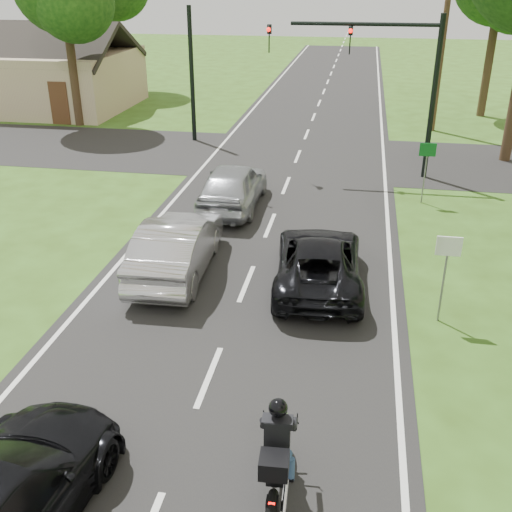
# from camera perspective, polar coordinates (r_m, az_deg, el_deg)

# --- Properties ---
(ground) EXTENTS (140.00, 140.00, 0.00)m
(ground) POSITION_cam_1_polar(r_m,az_deg,el_deg) (12.20, -4.49, -11.40)
(ground) COLOR #314D15
(ground) RESTS_ON ground
(road) EXTENTS (8.00, 100.00, 0.01)m
(road) POSITION_cam_1_polar(r_m,az_deg,el_deg) (20.91, 2.17, 5.00)
(road) COLOR black
(road) RESTS_ON ground
(cross_road) EXTENTS (60.00, 7.00, 0.01)m
(cross_road) POSITION_cam_1_polar(r_m,az_deg,el_deg) (26.58, 3.99, 9.43)
(cross_road) COLOR black
(cross_road) RESTS_ON ground
(motorcycle_rider) EXTENTS (0.59, 2.07, 1.78)m
(motorcycle_rider) POSITION_cam_1_polar(r_m,az_deg,el_deg) (9.45, 1.99, -18.87)
(motorcycle_rider) COLOR black
(motorcycle_rider) RESTS_ON ground
(dark_suv) EXTENTS (2.44, 4.75, 1.28)m
(dark_suv) POSITION_cam_1_polar(r_m,az_deg,el_deg) (15.27, 5.99, -0.52)
(dark_suv) COLOR black
(dark_suv) RESTS_ON road
(silver_sedan) EXTENTS (1.80, 4.70, 1.53)m
(silver_sedan) POSITION_cam_1_polar(r_m,az_deg,el_deg) (15.88, -7.55, 0.94)
(silver_sedan) COLOR silver
(silver_sedan) RESTS_ON road
(silver_suv) EXTENTS (1.82, 4.53, 1.54)m
(silver_suv) POSITION_cam_1_polar(r_m,az_deg,el_deg) (20.35, -2.22, 6.73)
(silver_suv) COLOR #A6A9AE
(silver_suv) RESTS_ON road
(traffic_signal) EXTENTS (6.38, 0.44, 6.00)m
(traffic_signal) POSITION_cam_1_polar(r_m,az_deg,el_deg) (23.65, 12.18, 17.20)
(traffic_signal) COLOR black
(traffic_signal) RESTS_ON ground
(signal_pole_far) EXTENTS (0.20, 0.20, 6.00)m
(signal_pole_far) POSITION_cam_1_polar(r_m,az_deg,el_deg) (28.84, -6.13, 16.71)
(signal_pole_far) COLOR black
(signal_pole_far) RESTS_ON ground
(utility_pole_far) EXTENTS (1.60, 0.28, 10.00)m
(utility_pole_far) POSITION_cam_1_polar(r_m,az_deg,el_deg) (31.71, 17.56, 20.34)
(utility_pole_far) COLOR brown
(utility_pole_far) RESTS_ON ground
(sign_white) EXTENTS (0.55, 0.07, 2.12)m
(sign_white) POSITION_cam_1_polar(r_m,az_deg,el_deg) (13.81, 17.73, -0.23)
(sign_white) COLOR slate
(sign_white) RESTS_ON ground
(sign_green) EXTENTS (0.55, 0.07, 2.12)m
(sign_green) POSITION_cam_1_polar(r_m,az_deg,el_deg) (21.31, 15.95, 8.94)
(sign_green) COLOR slate
(sign_green) RESTS_ON ground
(house) EXTENTS (10.20, 8.00, 4.84)m
(house) POSITION_cam_1_polar(r_m,az_deg,el_deg) (38.65, -19.72, 15.79)
(house) COLOR tan
(house) RESTS_ON ground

